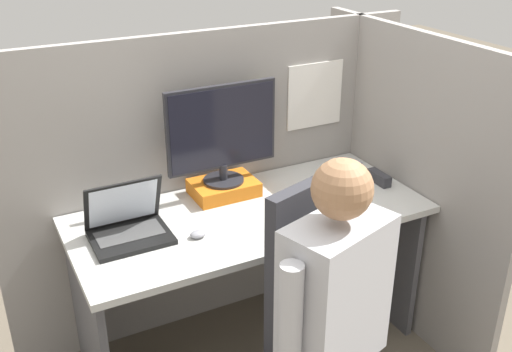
{
  "coord_description": "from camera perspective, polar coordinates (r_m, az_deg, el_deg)",
  "views": [
    {
      "loc": [
        -1.0,
        -1.66,
        1.94
      ],
      "look_at": [
        -0.06,
        0.17,
        0.98
      ],
      "focal_mm": 42.0,
      "sensor_mm": 36.0,
      "label": 1
    }
  ],
  "objects": [
    {
      "name": "person",
      "position": [
        1.91,
        7.85,
        -14.02
      ],
      "size": [
        0.46,
        0.47,
        1.28
      ],
      "color": "brown",
      "rests_on": "ground"
    },
    {
      "name": "laptop",
      "position": [
        2.39,
        -12.06,
        -4.75
      ],
      "size": [
        0.3,
        0.24,
        0.24
      ],
      "color": "black",
      "rests_on": "desk"
    },
    {
      "name": "carrot_toy",
      "position": [
        2.47,
        5.39,
        -3.86
      ],
      "size": [
        0.04,
        0.15,
        0.04
      ],
      "color": "orange",
      "rests_on": "desk"
    },
    {
      "name": "mouse",
      "position": [
        2.36,
        -5.55,
        -5.54
      ],
      "size": [
        0.06,
        0.05,
        0.03
      ],
      "color": "gray",
      "rests_on": "desk"
    },
    {
      "name": "office_chair",
      "position": [
        2.16,
        6.21,
        -15.25
      ],
      "size": [
        0.58,
        0.63,
        1.1
      ],
      "color": "#2D2D33",
      "rests_on": "ground"
    },
    {
      "name": "monitor",
      "position": [
        2.57,
        -3.25,
        4.24
      ],
      "size": [
        0.5,
        0.18,
        0.44
      ],
      "color": "#232328",
      "rests_on": "paper_box"
    },
    {
      "name": "desk",
      "position": [
        2.63,
        -0.56,
        -6.78
      ],
      "size": [
        1.5,
        0.67,
        0.73
      ],
      "color": "#B7B7B2",
      "rests_on": "ground"
    },
    {
      "name": "cubicle_panel_right",
      "position": [
        2.89,
        13.91,
        -0.7
      ],
      "size": [
        0.04,
        1.3,
        1.43
      ],
      "color": "gray",
      "rests_on": "ground"
    },
    {
      "name": "stapler",
      "position": [
        2.84,
        11.64,
        -0.17
      ],
      "size": [
        0.04,
        0.13,
        0.05
      ],
      "color": "#2D2D33",
      "rests_on": "desk"
    },
    {
      "name": "cubicle_panel_back",
      "position": [
        2.83,
        -3.79,
        -0.49
      ],
      "size": [
        2.0,
        0.05,
        1.43
      ],
      "color": "gray",
      "rests_on": "ground"
    },
    {
      "name": "paper_box",
      "position": [
        2.67,
        -3.09,
        -1.12
      ],
      "size": [
        0.29,
        0.2,
        0.06
      ],
      "color": "orange",
      "rests_on": "desk"
    }
  ]
}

